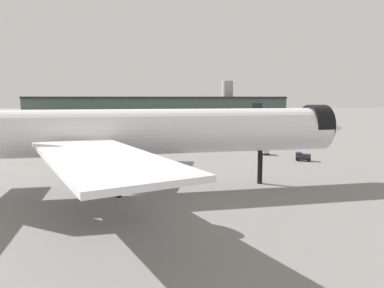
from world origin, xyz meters
name	(u,v)px	position (x,y,z in m)	size (l,w,h in m)	color
ground	(123,189)	(0.00, 0.00, 0.00)	(900.00, 900.00, 0.00)	slate
airliner_near_gate	(135,133)	(2.05, -0.33, 8.57)	(68.55, 61.93, 19.46)	white
airliner_far_taxiway	(223,117)	(30.62, 110.02, 5.03)	(43.03, 39.19, 11.42)	white
terminal_building	(160,107)	(-1.44, 192.65, 7.51)	(173.90, 28.38, 25.35)	#475651
service_truck_front	(60,148)	(-20.14, 34.89, 1.59)	(3.19, 5.76, 3.00)	black
baggage_tug_wing	(303,156)	(35.96, 22.53, 0.97)	(3.56, 2.78, 1.85)	black
baggage_cart_trailing	(264,151)	(29.77, 31.66, 0.98)	(2.26, 2.63, 1.82)	black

